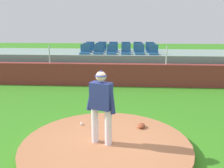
{
  "coord_description": "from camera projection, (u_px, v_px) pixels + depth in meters",
  "views": [
    {
      "loc": [
        0.5,
        -5.4,
        3.02
      ],
      "look_at": [
        0.0,
        2.2,
        1.1
      ],
      "focal_mm": 39.98,
      "sensor_mm": 36.0,
      "label": 1
    }
  ],
  "objects": [
    {
      "name": "ground_plane",
      "position": [
        106.0,
        150.0,
        5.99
      ],
      "size": [
        60.0,
        60.0,
        0.0
      ],
      "primitive_type": "plane",
      "color": "#36821D"
    },
    {
      "name": "pitchers_mound",
      "position": [
        106.0,
        147.0,
        5.97
      ],
      "size": [
        4.06,
        4.06,
        0.2
      ],
      "primitive_type": "cylinder",
      "color": "#AF6C46",
      "rests_on": "ground_plane"
    },
    {
      "name": "pitcher",
      "position": [
        101.0,
        102.0,
        5.69
      ],
      "size": [
        0.73,
        0.41,
        1.77
      ],
      "rotation": [
        0.0,
        0.0,
        -0.35
      ],
      "color": "silver",
      "rests_on": "pitchers_mound"
    },
    {
      "name": "baseball",
      "position": [
        81.0,
        124.0,
        6.97
      ],
      "size": [
        0.07,
        0.07,
        0.07
      ],
      "primitive_type": "sphere",
      "color": "white",
      "rests_on": "pitchers_mound"
    },
    {
      "name": "fielding_glove",
      "position": [
        141.0,
        126.0,
        6.79
      ],
      "size": [
        0.27,
        0.34,
        0.11
      ],
      "primitive_type": "ellipsoid",
      "rotation": [
        0.0,
        0.0,
        1.31
      ],
      "color": "brown",
      "rests_on": "pitchers_mound"
    },
    {
      "name": "brick_barrier",
      "position": [
        118.0,
        75.0,
        11.94
      ],
      "size": [
        17.56,
        0.4,
        1.06
      ],
      "primitive_type": "cube",
      "color": "maroon",
      "rests_on": "ground_plane"
    },
    {
      "name": "fence_post_left",
      "position": [
        49.0,
        54.0,
        11.91
      ],
      "size": [
        0.06,
        0.06,
        0.85
      ],
      "primitive_type": "cylinder",
      "color": "silver",
      "rests_on": "brick_barrier"
    },
    {
      "name": "fence_post_right",
      "position": [
        166.0,
        55.0,
        11.56
      ],
      "size": [
        0.06,
        0.06,
        0.85
      ],
      "primitive_type": "cylinder",
      "color": "silver",
      "rests_on": "brick_barrier"
    },
    {
      "name": "bleacher_platform",
      "position": [
        119.0,
        64.0,
        14.04
      ],
      "size": [
        17.21,
        3.16,
        1.37
      ],
      "primitive_type": "cube",
      "color": "gray",
      "rests_on": "ground_plane"
    },
    {
      "name": "stadium_chair_0",
      "position": [
        85.0,
        51.0,
        12.91
      ],
      "size": [
        0.48,
        0.44,
        0.5
      ],
      "rotation": [
        0.0,
        0.0,
        3.14
      ],
      "color": "#25578A",
      "rests_on": "bleacher_platform"
    },
    {
      "name": "stadium_chair_1",
      "position": [
        98.0,
        51.0,
        12.91
      ],
      "size": [
        0.48,
        0.44,
        0.5
      ],
      "rotation": [
        0.0,
        0.0,
        3.14
      ],
      "color": "#25578A",
      "rests_on": "bleacher_platform"
    },
    {
      "name": "stadium_chair_2",
      "position": [
        111.0,
        51.0,
        12.85
      ],
      "size": [
        0.48,
        0.44,
        0.5
      ],
      "rotation": [
        0.0,
        0.0,
        3.14
      ],
      "color": "#25578A",
      "rests_on": "bleacher_platform"
    },
    {
      "name": "stadium_chair_3",
      "position": [
        126.0,
        51.0,
        12.81
      ],
      "size": [
        0.48,
        0.44,
        0.5
      ],
      "rotation": [
        0.0,
        0.0,
        3.14
      ],
      "color": "#25578A",
      "rests_on": "bleacher_platform"
    },
    {
      "name": "stadium_chair_4",
      "position": [
        140.0,
        51.0,
        12.75
      ],
      "size": [
        0.48,
        0.44,
        0.5
      ],
      "rotation": [
        0.0,
        0.0,
        3.14
      ],
      "color": "#25578A",
      "rests_on": "bleacher_platform"
    },
    {
      "name": "stadium_chair_5",
      "position": [
        154.0,
        52.0,
        12.69
      ],
      "size": [
        0.48,
        0.44,
        0.5
      ],
      "rotation": [
        0.0,
        0.0,
        3.14
      ],
      "color": "#25578A",
      "rests_on": "bleacher_platform"
    },
    {
      "name": "stadium_chair_6",
      "position": [
        88.0,
        49.0,
        13.72
      ],
      "size": [
        0.48,
        0.44,
        0.5
      ],
      "rotation": [
        0.0,
        0.0,
        3.14
      ],
      "color": "#25578A",
      "rests_on": "bleacher_platform"
    },
    {
      "name": "stadium_chair_7",
      "position": [
        100.0,
        49.0,
        13.72
      ],
      "size": [
        0.48,
        0.44,
        0.5
      ],
      "rotation": [
        0.0,
        0.0,
        3.14
      ],
      "color": "#25578A",
      "rests_on": "bleacher_platform"
    },
    {
      "name": "stadium_chair_8",
      "position": [
        113.0,
        49.0,
        13.67
      ],
      "size": [
        0.48,
        0.44,
        0.5
      ],
      "rotation": [
        0.0,
        0.0,
        3.14
      ],
      "color": "#25578A",
      "rests_on": "bleacher_platform"
    },
    {
      "name": "stadium_chair_9",
      "position": [
        126.0,
        50.0,
        13.59
      ],
      "size": [
        0.48,
        0.44,
        0.5
      ],
      "rotation": [
        0.0,
        0.0,
        3.14
      ],
      "color": "#25578A",
      "rests_on": "bleacher_platform"
    },
    {
      "name": "stadium_chair_10",
      "position": [
        139.0,
        50.0,
        13.54
      ],
      "size": [
        0.48,
        0.44,
        0.5
      ],
      "rotation": [
        0.0,
        0.0,
        3.14
      ],
      "color": "#25578A",
      "rests_on": "bleacher_platform"
    },
    {
      "name": "stadium_chair_11",
      "position": [
        151.0,
        50.0,
        13.49
      ],
      "size": [
        0.48,
        0.44,
        0.5
      ],
      "rotation": [
        0.0,
        0.0,
        3.14
      ],
      "color": "#25578A",
      "rests_on": "bleacher_platform"
    },
    {
      "name": "stadium_chair_12",
      "position": [
        90.0,
        48.0,
        14.54
      ],
      "size": [
        0.48,
        0.44,
        0.5
      ],
      "rotation": [
        0.0,
        0.0,
        3.14
      ],
      "color": "#25578A",
      "rests_on": "bleacher_platform"
    },
    {
      "name": "stadium_chair_13",
      "position": [
        102.0,
        48.0,
        14.53
      ],
      "size": [
        0.48,
        0.44,
        0.5
      ],
      "rotation": [
        0.0,
        0.0,
        3.14
      ],
      "color": "#25578A",
      "rests_on": "bleacher_platform"
    },
    {
      "name": "stadium_chair_14",
      "position": [
        113.0,
        48.0,
        14.48
      ],
      "size": [
        0.48,
        0.44,
        0.5
      ],
      "rotation": [
        0.0,
        0.0,
        3.14
      ],
      "color": "#25578A",
      "rests_on": "bleacher_platform"
    },
    {
      "name": "stadium_chair_15",
      "position": [
        126.0,
        48.0,
        14.43
      ],
      "size": [
        0.48,
        0.44,
        0.5
      ],
      "rotation": [
        0.0,
        0.0,
        3.14
      ],
      "color": "#25578A",
      "rests_on": "bleacher_platform"
    },
    {
      "name": "stadium_chair_16",
      "position": [
        138.0,
        48.0,
        14.4
      ],
      "size": [
        0.48,
        0.44,
        0.5
      ],
      "rotation": [
        0.0,
        0.0,
        3.14
      ],
      "color": "#25578A",
      "rests_on": "bleacher_platform"
    },
    {
      "name": "stadium_chair_17",
      "position": [
        150.0,
        48.0,
        14.34
      ],
      "size": [
        0.48,
        0.44,
        0.5
      ],
      "rotation": [
        0.0,
        0.0,
        3.14
      ],
      "color": "#25578A",
      "rests_on": "bleacher_platform"
    }
  ]
}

